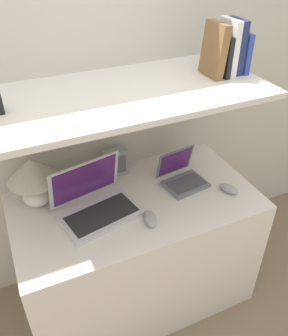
% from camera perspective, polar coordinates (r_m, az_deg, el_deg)
% --- Properties ---
extents(wall_back, '(6.00, 0.05, 2.40)m').
position_cam_1_polar(wall_back, '(1.94, -6.34, 12.06)').
color(wall_back, beige).
rests_on(wall_back, ground_plane).
extents(desk, '(1.27, 0.68, 0.76)m').
position_cam_1_polar(desk, '(2.11, -1.18, -13.10)').
color(desk, silver).
rests_on(desk, ground_plane).
extents(back_riser, '(1.27, 0.04, 1.31)m').
position_cam_1_polar(back_riser, '(2.18, -5.04, -1.70)').
color(back_riser, beige).
rests_on(back_riser, ground_plane).
extents(shelf, '(1.27, 0.61, 0.03)m').
position_cam_1_polar(shelf, '(1.61, -2.66, 11.89)').
color(shelf, silver).
rests_on(shelf, back_riser).
extents(table_lamp, '(0.25, 0.25, 0.27)m').
position_cam_1_polar(table_lamp, '(1.80, -17.43, -1.19)').
color(table_lamp, white).
rests_on(table_lamp, desk).
extents(laptop_large, '(0.43, 0.35, 0.25)m').
position_cam_1_polar(laptop_large, '(1.77, -7.79, -5.56)').
color(laptop_large, silver).
rests_on(laptop_large, desk).
extents(laptop_small, '(0.25, 0.24, 0.18)m').
position_cam_1_polar(laptop_small, '(1.95, 6.10, -1.35)').
color(laptop_small, slate).
rests_on(laptop_small, desk).
extents(computer_mouse, '(0.08, 0.13, 0.04)m').
position_cam_1_polar(computer_mouse, '(1.72, 0.97, -8.12)').
color(computer_mouse, '#99999E').
rests_on(computer_mouse, desk).
extents(second_mouse, '(0.09, 0.12, 0.04)m').
position_cam_1_polar(second_mouse, '(1.94, 13.44, -3.26)').
color(second_mouse, '#99999E').
rests_on(second_mouse, desk).
extents(router_box, '(0.13, 0.06, 0.16)m').
position_cam_1_polar(router_box, '(1.99, -4.63, 0.90)').
color(router_box, gray).
rests_on(router_box, desk).
extents(book_blue, '(0.03, 0.14, 0.19)m').
position_cam_1_polar(book_blue, '(1.85, 15.22, 17.55)').
color(book_blue, '#284293').
rests_on(book_blue, shelf).
extents(book_navy, '(0.04, 0.13, 0.25)m').
position_cam_1_polar(book_navy, '(1.82, 14.38, 18.37)').
color(book_navy, navy).
rests_on(book_navy, shelf).
extents(book_white, '(0.03, 0.14, 0.25)m').
position_cam_1_polar(book_white, '(1.80, 13.32, 18.36)').
color(book_white, silver).
rests_on(book_white, shelf).
extents(book_black, '(0.02, 0.16, 0.19)m').
position_cam_1_polar(book_black, '(1.79, 12.19, 17.28)').
color(book_black, black).
rests_on(book_black, shelf).
extents(book_brown, '(0.06, 0.16, 0.25)m').
position_cam_1_polar(book_brown, '(1.76, 11.21, 18.07)').
color(book_brown, brown).
rests_on(book_brown, shelf).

